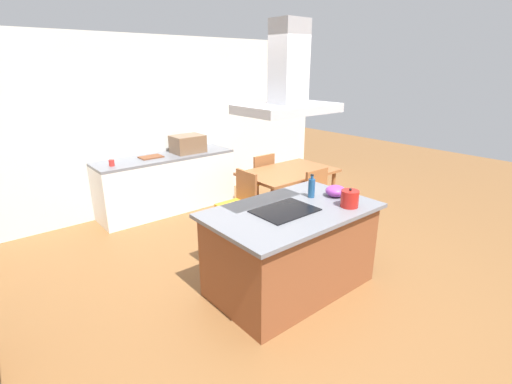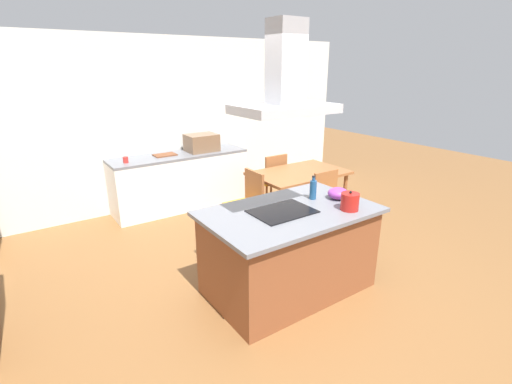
% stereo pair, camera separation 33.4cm
% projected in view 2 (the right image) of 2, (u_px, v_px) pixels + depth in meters
% --- Properties ---
extents(ground, '(16.00, 16.00, 0.00)m').
position_uv_depth(ground, '(219.00, 237.00, 5.13)').
color(ground, brown).
extents(wall_back, '(7.20, 0.10, 2.70)m').
position_uv_depth(wall_back, '(164.00, 124.00, 6.06)').
color(wall_back, silver).
rests_on(wall_back, ground).
extents(kitchen_island, '(1.73, 1.07, 0.90)m').
position_uv_depth(kitchen_island, '(289.00, 250.00, 3.82)').
color(kitchen_island, brown).
rests_on(kitchen_island, ground).
extents(cooktop, '(0.60, 0.44, 0.01)m').
position_uv_depth(cooktop, '(282.00, 211.00, 3.62)').
color(cooktop, black).
rests_on(cooktop, kitchen_island).
extents(tea_kettle, '(0.23, 0.18, 0.20)m').
position_uv_depth(tea_kettle, '(350.00, 202.00, 3.65)').
color(tea_kettle, '#B21E19').
rests_on(tea_kettle, kitchen_island).
extents(olive_oil_bottle, '(0.07, 0.07, 0.26)m').
position_uv_depth(olive_oil_bottle, '(313.00, 189.00, 3.94)').
color(olive_oil_bottle, navy).
rests_on(olive_oil_bottle, kitchen_island).
extents(mixing_bowl, '(0.22, 0.22, 0.12)m').
position_uv_depth(mixing_bowl, '(338.00, 193.00, 3.96)').
color(mixing_bowl, purple).
rests_on(mixing_bowl, kitchen_island).
extents(back_counter, '(2.20, 0.62, 0.90)m').
position_uv_depth(back_counter, '(181.00, 181.00, 6.10)').
color(back_counter, white).
rests_on(back_counter, ground).
extents(countertop_microwave, '(0.50, 0.38, 0.28)m').
position_uv_depth(countertop_microwave, '(202.00, 143.00, 6.13)').
color(countertop_microwave, brown).
rests_on(countertop_microwave, back_counter).
extents(coffee_mug_red, '(0.08, 0.08, 0.09)m').
position_uv_depth(coffee_mug_red, '(126.00, 160.00, 5.42)').
color(coffee_mug_red, red).
rests_on(coffee_mug_red, back_counter).
extents(cutting_board, '(0.34, 0.24, 0.02)m').
position_uv_depth(cutting_board, '(165.00, 155.00, 5.87)').
color(cutting_board, brown).
rests_on(cutting_board, back_counter).
extents(dining_table, '(1.40, 0.90, 0.75)m').
position_uv_depth(dining_table, '(299.00, 177.00, 5.55)').
color(dining_table, '#995B33').
rests_on(dining_table, ground).
extents(chair_facing_back_wall, '(0.42, 0.42, 0.89)m').
position_uv_depth(chair_facing_back_wall, '(272.00, 177.00, 6.12)').
color(chair_facing_back_wall, gold).
rests_on(chair_facing_back_wall, ground).
extents(chair_facing_island, '(0.42, 0.42, 0.89)m').
position_uv_depth(chair_facing_island, '(330.00, 200.00, 5.08)').
color(chair_facing_island, gold).
rests_on(chair_facing_island, ground).
extents(chair_at_left_end, '(0.42, 0.42, 0.89)m').
position_uv_depth(chair_at_left_end, '(248.00, 199.00, 5.11)').
color(chair_at_left_end, gold).
rests_on(chair_at_left_end, ground).
extents(range_hood, '(0.90, 0.55, 0.78)m').
position_uv_depth(range_hood, '(285.00, 84.00, 3.23)').
color(range_hood, '#ADADB2').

